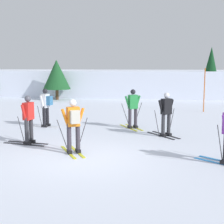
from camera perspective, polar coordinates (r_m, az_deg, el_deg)
The scene contains 10 objects.
ground_plane at distance 9.88m, azimuth -5.36°, elevation -7.98°, with size 120.00×120.00×0.00m, color silver.
far_snow_ridge at distance 30.00m, azimuth 3.66°, elevation 5.18°, with size 80.00×8.28×2.22m, color silver.
skier_black at distance 12.69m, azimuth 9.45°, elevation -0.16°, with size 1.29×1.48×1.71m.
skier_orange at distance 10.14m, azimuth -6.77°, elevation -2.03°, with size 1.12×1.57×1.71m.
skier_green at distance 14.11m, azimuth 3.66°, elevation 0.79°, with size 1.15×1.56×1.71m.
skier_red at distance 11.65m, azimuth -14.47°, elevation -1.08°, with size 1.64×0.99×1.71m.
skier_white at distance 14.68m, azimuth -11.51°, elevation 1.09°, with size 1.64×0.99×1.71m.
trail_marker_pole at distance 19.66m, azimuth 15.87°, elevation 3.68°, with size 0.05×0.05×2.54m, color #C65614.
conifer_far_right at distance 25.84m, azimuth -9.68°, elevation 6.48°, with size 2.15×2.15×3.12m.
conifer_far_centre at distance 26.87m, azimuth 16.94°, elevation 7.30°, with size 1.54×1.54×4.12m.
Camera 1 is at (2.19, -9.22, 2.78)m, focal length 52.17 mm.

